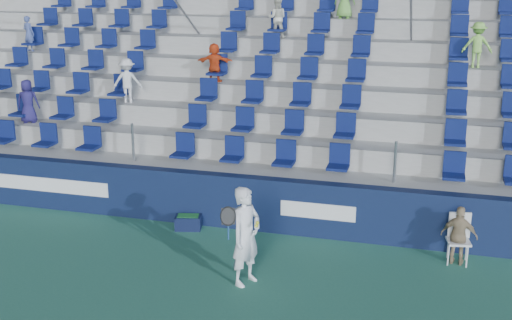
{
  "coord_description": "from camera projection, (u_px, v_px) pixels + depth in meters",
  "views": [
    {
      "loc": [
        3.61,
        -9.55,
        5.51
      ],
      "look_at": [
        0.2,
        2.8,
        1.7
      ],
      "focal_mm": 45.0,
      "sensor_mm": 36.0,
      "label": 1
    }
  ],
  "objects": [
    {
      "name": "line_judge_chair",
      "position": [
        459.0,
        234.0,
        12.5
      ],
      "size": [
        0.5,
        0.51,
        0.98
      ],
      "color": "white",
      "rests_on": "ground"
    },
    {
      "name": "ball_bin",
      "position": [
        188.0,
        222.0,
        14.15
      ],
      "size": [
        0.63,
        0.49,
        0.32
      ],
      "color": "#0E1533",
      "rests_on": "ground"
    },
    {
      "name": "ground",
      "position": [
        203.0,
        295.0,
        11.32
      ],
      "size": [
        70.0,
        70.0,
        0.0
      ],
      "primitive_type": "plane",
      "color": "#2F6F58",
      "rests_on": "ground"
    },
    {
      "name": "line_judge",
      "position": [
        459.0,
        236.0,
        12.35
      ],
      "size": [
        0.73,
        0.4,
        1.18
      ],
      "primitive_type": "imported",
      "rotation": [
        0.0,
        0.0,
        2.98
      ],
      "color": "tan",
      "rests_on": "ground"
    },
    {
      "name": "tennis_player",
      "position": [
        246.0,
        236.0,
        11.5
      ],
      "size": [
        0.74,
        0.79,
        1.84
      ],
      "color": "white",
      "rests_on": "ground"
    },
    {
      "name": "sponsor_wall",
      "position": [
        252.0,
        203.0,
        14.06
      ],
      "size": [
        24.0,
        0.32,
        1.2
      ],
      "color": "#101B3E",
      "rests_on": "ground"
    },
    {
      "name": "grandstand",
      "position": [
        300.0,
        93.0,
        18.32
      ],
      "size": [
        24.0,
        8.17,
        6.63
      ],
      "color": "#A7A7A1",
      "rests_on": "ground"
    }
  ]
}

